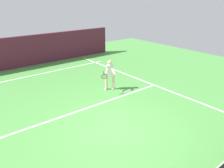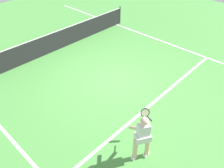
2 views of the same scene
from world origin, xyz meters
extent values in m
plane|color=#4C9342|center=(0.00, 0.00, 0.00)|extent=(26.34, 26.34, 0.00)
cube|color=white|center=(0.00, -1.99, 0.00)|extent=(8.78, 0.10, 0.01)
cube|color=white|center=(-4.39, 0.00, 0.00)|extent=(0.10, 18.26, 0.01)
cube|color=white|center=(4.39, 0.00, 0.00)|extent=(0.10, 18.26, 0.01)
cylinder|color=#4C4C51|center=(4.69, 3.85, 0.53)|extent=(0.08, 0.08, 1.06)
cube|color=#232326|center=(0.00, 3.85, 0.47)|extent=(9.30, 0.02, 0.94)
cube|color=white|center=(0.00, 3.85, 0.96)|extent=(9.30, 0.02, 0.04)
cylinder|color=beige|center=(-2.31, -2.94, 0.39)|extent=(0.13, 0.13, 0.78)
cylinder|color=beige|center=(-2.01, -3.14, 0.39)|extent=(0.13, 0.13, 0.78)
cube|color=white|center=(-2.31, -2.94, 0.04)|extent=(0.20, 0.10, 0.08)
cube|color=white|center=(-2.01, -3.14, 0.04)|extent=(0.20, 0.10, 0.08)
cube|color=white|center=(-2.16, -3.04, 1.04)|extent=(0.38, 0.34, 0.52)
cube|color=white|center=(-2.16, -3.04, 0.84)|extent=(0.49, 0.45, 0.20)
sphere|color=beige|center=(-2.16, -3.04, 1.44)|extent=(0.22, 0.22, 0.22)
cylinder|color=beige|center=(-2.21, -2.83, 1.06)|extent=(0.15, 0.49, 0.37)
cylinder|color=beige|center=(-1.95, -2.99, 1.06)|extent=(0.45, 0.34, 0.37)
cylinder|color=black|center=(-1.65, -2.86, 1.02)|extent=(0.19, 0.27, 0.14)
torus|color=black|center=(-1.49, -2.61, 0.96)|extent=(0.30, 0.25, 0.28)
cylinder|color=beige|center=(-1.49, -2.61, 0.96)|extent=(0.25, 0.20, 0.23)
camera|label=1|loc=(4.53, 5.54, 4.60)|focal=36.44mm
camera|label=2|loc=(-5.52, -5.11, 5.52)|focal=36.22mm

